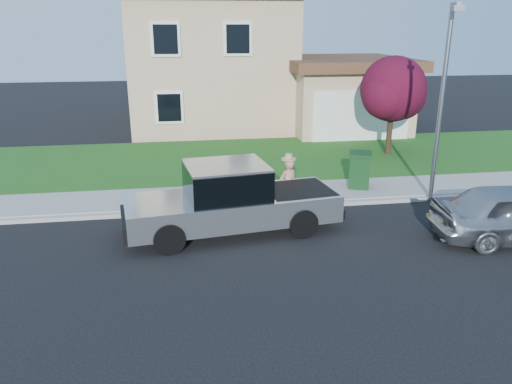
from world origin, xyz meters
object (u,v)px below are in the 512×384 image
at_px(woman, 288,184).
at_px(trash_bin, 359,170).
at_px(ornamental_tree, 394,92).
at_px(pickup_truck, 231,201).
at_px(street_lamp, 443,95).

xyz_separation_m(woman, trash_bin, (2.70, 1.46, -0.08)).
height_order(woman, ornamental_tree, ornamental_tree).
xyz_separation_m(pickup_truck, street_lamp, (6.30, 1.30, 2.44)).
bearing_deg(trash_bin, pickup_truck, -128.96).
xyz_separation_m(woman, ornamental_tree, (5.54, 5.71, 1.82)).
relative_size(pickup_truck, ornamental_tree, 1.47).
bearing_deg(trash_bin, woman, -131.78).
height_order(pickup_truck, woman, pickup_truck).
bearing_deg(woman, ornamental_tree, -158.55).
bearing_deg(pickup_truck, trash_bin, 23.47).
distance_m(pickup_truck, trash_bin, 5.25).
bearing_deg(ornamental_tree, pickup_truck, -136.44).
distance_m(pickup_truck, street_lamp, 6.88).
bearing_deg(ornamental_tree, street_lamp, -100.30).
relative_size(trash_bin, street_lamp, 0.20).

